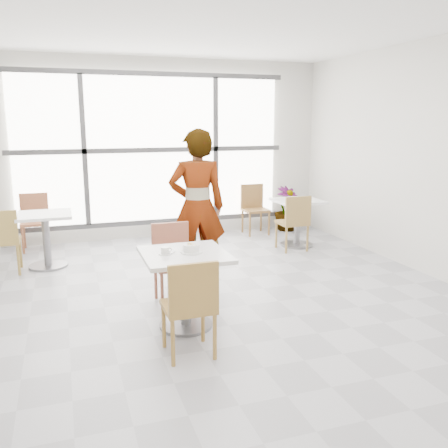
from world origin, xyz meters
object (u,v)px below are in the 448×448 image
object	(u,v)px
coffee_cup	(165,251)
plant_right	(287,209)
bg_chair_right_near	(295,219)
bg_chair_left_near	(2,238)
person	(197,207)
bg_chair_right_far	(254,205)
chair_near	(191,302)
main_table	(185,276)
oatmeal_bowl	(191,248)
chair_far	(173,257)
bg_table_right	(297,216)
bg_table_left	(46,232)
bg_chair_left_far	(35,217)

from	to	relation	value
coffee_cup	plant_right	world-z (taller)	coffee_cup
bg_chair_right_near	plant_right	xyz separation A→B (m)	(0.53, 1.34, -0.10)
bg_chair_left_near	plant_right	bearing A→B (deg)	-165.76
person	bg_chair_right_far	xyz separation A→B (m)	(1.66, 2.23, -0.45)
chair_near	bg_chair_left_near	xyz separation A→B (m)	(-1.74, 2.97, 0.00)
main_table	oatmeal_bowl	bearing A→B (deg)	-8.58
main_table	chair_near	bearing A→B (deg)	-100.06
chair_far	bg_table_right	world-z (taller)	chair_far
person	bg_table_right	size ratio (longest dim) A/B	2.52
bg_chair_right_near	chair_far	bearing A→B (deg)	32.73
main_table	plant_right	world-z (taller)	plant_right
coffee_cup	bg_table_left	bearing A→B (deg)	114.47
bg_table_right	bg_chair_right_near	xyz separation A→B (m)	(-0.19, -0.28, 0.01)
chair_far	bg_chair_left_near	distance (m)	2.48
person	bg_chair_left_far	world-z (taller)	person
bg_table_left	main_table	bearing A→B (deg)	-62.38
chair_near	coffee_cup	world-z (taller)	chair_near
bg_chair_left_far	plant_right	xyz separation A→B (m)	(4.31, -0.08, -0.10)
person	chair_far	bearing A→B (deg)	58.69
bg_chair_right_near	plant_right	distance (m)	1.45
main_table	bg_table_right	xyz separation A→B (m)	(2.47, 2.46, -0.04)
main_table	coffee_cup	bearing A→B (deg)	173.62
main_table	bg_chair_left_far	bearing A→B (deg)	112.72
bg_chair_right_near	oatmeal_bowl	bearing A→B (deg)	44.68
main_table	bg_chair_left_near	world-z (taller)	bg_chair_left_near
oatmeal_bowl	bg_table_right	xyz separation A→B (m)	(2.41, 2.47, -0.31)
bg_chair_right_far	bg_chair_left_near	bearing A→B (deg)	-163.74
bg_chair_left_near	bg_table_left	bearing A→B (deg)	-160.55
plant_right	chair_near	bearing A→B (deg)	-125.08
chair_far	bg_chair_right_near	distance (m)	2.65
main_table	bg_chair_left_far	xyz separation A→B (m)	(-1.51, 3.60, -0.02)
bg_table_right	plant_right	size ratio (longest dim) A/B	0.93
bg_chair_left_far	plant_right	bearing A→B (deg)	-1.10
bg_table_left	bg_table_right	world-z (taller)	same
bg_chair_left_near	bg_chair_left_far	distance (m)	1.31
oatmeal_bowl	bg_chair_left_far	size ratio (longest dim) A/B	0.24
chair_near	bg_chair_right_near	bearing A→B (deg)	-130.36
bg_chair_left_far	bg_chair_right_near	distance (m)	4.04
coffee_cup	bg_table_left	distance (m)	2.77
chair_near	bg_chair_right_near	world-z (taller)	same
chair_near	bg_table_right	bearing A→B (deg)	-129.87
chair_far	bg_chair_left_far	world-z (taller)	same
chair_near	bg_chair_right_near	size ratio (longest dim) A/B	1.00
bg_chair_left_near	chair_near	bearing A→B (deg)	120.35
chair_far	coffee_cup	bearing A→B (deg)	-107.35
chair_near	person	distance (m)	2.05
bg_chair_left_near	plant_right	xyz separation A→B (m)	(4.65, 1.18, -0.10)
oatmeal_bowl	person	size ratio (longest dim) A/B	0.11
person	bg_chair_right_near	xyz separation A→B (m)	(1.79, 0.90, -0.45)
person	main_table	bearing A→B (deg)	77.29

